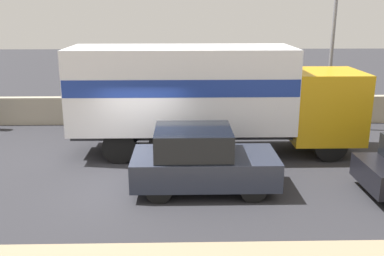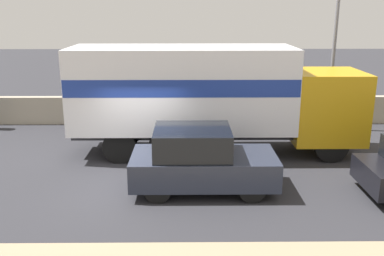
{
  "view_description": "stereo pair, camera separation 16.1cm",
  "coord_description": "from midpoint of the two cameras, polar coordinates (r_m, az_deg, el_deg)",
  "views": [
    {
      "loc": [
        1.2,
        -11.01,
        4.73
      ],
      "look_at": [
        1.49,
        1.16,
        1.29
      ],
      "focal_mm": 40.0,
      "sensor_mm": 36.0,
      "label": 1
    },
    {
      "loc": [
        1.36,
        -11.01,
        4.73
      ],
      "look_at": [
        1.49,
        1.16,
        1.29
      ],
      "focal_mm": 40.0,
      "sensor_mm": 36.0,
      "label": 2
    }
  ],
  "objects": [
    {
      "name": "ground_plane",
      "position": [
        12.05,
        -6.7,
        -7.43
      ],
      "size": [
        80.0,
        80.0,
        0.0
      ],
      "primitive_type": "plane",
      "color": "#2D2D33"
    },
    {
      "name": "stone_wall_backdrop",
      "position": [
        18.02,
        -4.66,
        2.4
      ],
      "size": [
        60.0,
        0.35,
        1.15
      ],
      "color": "#A39984",
      "rests_on": "ground_plane"
    },
    {
      "name": "street_lamp",
      "position": [
        17.52,
        18.85,
        12.1
      ],
      "size": [
        0.56,
        0.28,
        6.61
      ],
      "color": "slate",
      "rests_on": "ground_plane"
    },
    {
      "name": "box_truck",
      "position": [
        13.99,
        2.32,
        4.7
      ],
      "size": [
        9.4,
        2.47,
        3.53
      ],
      "color": "gold",
      "rests_on": "ground_plane"
    },
    {
      "name": "car_hatchback",
      "position": [
        11.34,
        1.54,
        -4.33
      ],
      "size": [
        3.82,
        1.82,
        1.7
      ],
      "color": "#282D3D",
      "rests_on": "ground_plane"
    }
  ]
}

